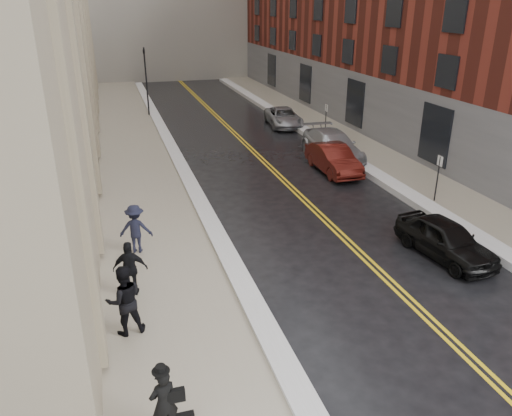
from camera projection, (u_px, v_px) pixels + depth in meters
ground at (358, 345)px, 13.21m from camera, size 160.00×160.00×0.00m
sidewalk_left at (138, 173)px, 26.15m from camera, size 4.00×64.00×0.15m
sidewalk_right at (369, 152)px, 29.70m from camera, size 3.00×64.00×0.15m
lane_stripe_a at (263, 163)px, 27.99m from camera, size 0.12×64.00×0.01m
lane_stripe_b at (267, 162)px, 28.05m from camera, size 0.12×64.00×0.01m
snow_ridge_left at (182, 168)px, 26.73m from camera, size 0.70×60.80×0.26m
snow_ridge_right at (341, 153)px, 29.19m from camera, size 0.85×60.80×0.30m
traffic_signal at (146, 76)px, 37.86m from camera, size 0.18×0.15×5.20m
parking_sign_near at (438, 175)px, 21.85m from camera, size 0.06×0.35×2.23m
parking_sign_far at (326, 118)px, 32.46m from camera, size 0.06×0.35×2.23m
car_black at (445, 239)px, 17.50m from camera, size 2.12×4.20×1.37m
car_maroon at (333, 159)px, 26.22m from camera, size 1.54×4.41×1.45m
car_silver_near at (332, 146)px, 28.20m from camera, size 2.52×5.69×1.62m
car_silver_far at (283, 117)px, 35.96m from camera, size 2.64×4.84×1.29m
pedestrian_main at (164, 403)px, 10.01m from camera, size 0.68×0.54×1.62m
pedestrian_a at (124, 300)px, 13.11m from camera, size 1.06×0.88×2.00m
pedestrian_b at (136, 229)px, 17.48m from camera, size 1.26×0.90×1.77m
pedestrian_c at (130, 269)px, 14.90m from camera, size 1.08×0.60×1.75m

